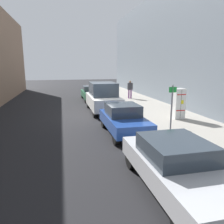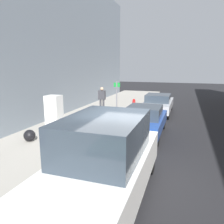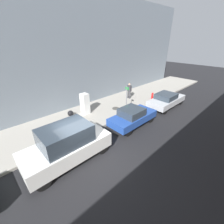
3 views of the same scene
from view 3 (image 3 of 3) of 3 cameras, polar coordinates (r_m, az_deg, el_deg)
The scene contains 12 objects.
ground_plane at distance 9.13m, azimuth -9.19°, elevation -16.66°, with size 80.00×80.00×0.00m, color black.
sidewalk_slab at distance 12.10m, azimuth -20.50°, elevation -5.76°, with size 4.57×44.00×0.17m, color #9E998E.
building_facade_near at distance 13.56m, azimuth -29.77°, elevation 17.89°, with size 1.81×39.60×9.88m, color slate.
discarded_refrigerator at distance 13.12m, azimuth -10.27°, elevation 3.07°, with size 0.65×0.60×1.82m.
manhole_cover at distance 14.21m, azimuth 1.46°, elevation 1.38°, with size 0.70×0.70×0.02m, color #47443F.
street_sign_post at distance 13.35m, azimuth 5.57°, elevation 5.62°, with size 0.36×0.07×2.32m.
fire_hydrant at distance 16.92m, azimuth 15.10°, elevation 5.98°, with size 0.22×0.22×0.73m.
trash_bag at distance 13.22m, azimuth -15.51°, elevation -0.50°, with size 0.50×0.50×0.50m, color black.
pedestrian_walking_far at distance 16.45m, azimuth 6.55°, elevation 8.41°, with size 0.49×0.23×1.70m.
parked_van_white at distance 8.55m, azimuth -16.74°, elevation -11.75°, with size 1.99×4.67×2.15m.
parked_hatchback_blue at distance 11.64m, azimuth 7.81°, elevation -1.71°, with size 1.73×4.00×1.46m.
parked_sedan_silver at distance 15.74m, azimuth 20.00°, elevation 4.41°, with size 1.82×4.39×1.39m.
Camera 3 is at (5.74, -3.50, 6.18)m, focal length 24.00 mm.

